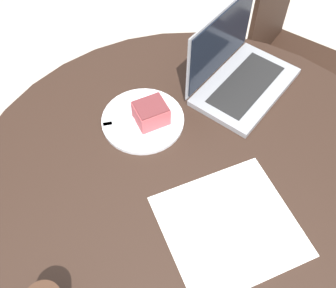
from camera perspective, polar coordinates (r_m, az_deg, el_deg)
The scene contains 8 objects.
ground_plane at distance 1.74m, azimuth 2.57°, elevation -18.47°, with size 12.00×12.00×0.00m, color #B7AD9E.
dining_table at distance 1.15m, azimuth 3.73°, elevation -9.30°, with size 1.25×1.25×0.76m.
chair at distance 1.83m, azimuth 17.11°, elevation 11.98°, with size 0.50×0.50×0.96m.
paper_document at distance 1.00m, azimuth 8.90°, elevation -11.65°, with size 0.40×0.39×0.00m.
plate at distance 1.16m, azimuth -3.66°, elevation 3.50°, with size 0.24×0.24×0.01m.
cake_slice at distance 1.12m, azimuth -2.49°, elevation 4.53°, with size 0.11×0.10×0.06m.
fork at distance 1.15m, azimuth -6.16°, elevation 3.32°, with size 0.16×0.10×0.00m.
laptop at distance 1.25m, azimuth 10.18°, elevation 10.09°, with size 0.37×0.27×0.25m.
Camera 1 is at (-0.39, -0.32, 1.66)m, focal length 42.00 mm.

